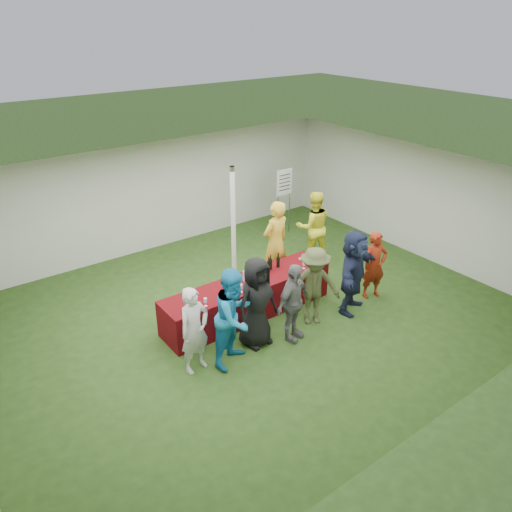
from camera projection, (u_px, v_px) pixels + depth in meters
ground at (248, 314)px, 10.05m from camera, size 60.00×60.00×0.00m
tent at (233, 228)px, 10.58m from camera, size 10.00×10.00×10.00m
serving_table at (248, 298)px, 9.90m from camera, size 3.60×0.80×0.75m
wine_bottles at (267, 265)px, 10.08m from camera, size 0.61×0.14×0.32m
wine_glasses at (235, 289)px, 9.25m from camera, size 2.72×0.10×0.16m
water_bottle at (244, 276)px, 9.73m from camera, size 0.07×0.07×0.23m
bar_towel at (306, 259)px, 10.59m from camera, size 0.25×0.18×0.03m
dump_bucket at (318, 259)px, 10.41m from camera, size 0.26×0.26×0.18m
wine_list_sign at (284, 187)px, 13.12m from camera, size 0.50×0.03×1.80m
staff_pourer at (275, 243)px, 10.86m from camera, size 0.74×0.53×1.91m
staff_back at (313, 227)px, 11.88m from camera, size 1.05×0.96×1.74m
customer_0 at (194, 330)px, 8.21m from camera, size 0.62×0.46×1.56m
customer_1 at (235, 317)px, 8.37m from camera, size 1.07×0.97×1.79m
customer_2 at (256, 302)px, 8.83m from camera, size 0.89×0.63×1.72m
customer_3 at (293, 303)px, 9.00m from camera, size 0.97×0.61×1.54m
customer_4 at (314, 286)px, 9.47m from camera, size 1.19×1.00×1.60m
customer_5 at (353, 272)px, 9.84m from camera, size 1.69×1.16×1.75m
customer_6 at (375, 265)px, 10.38m from camera, size 0.61×0.49×1.47m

